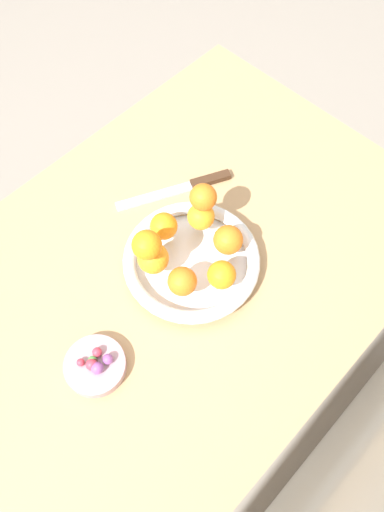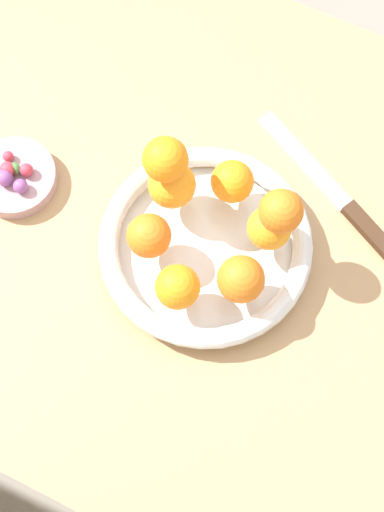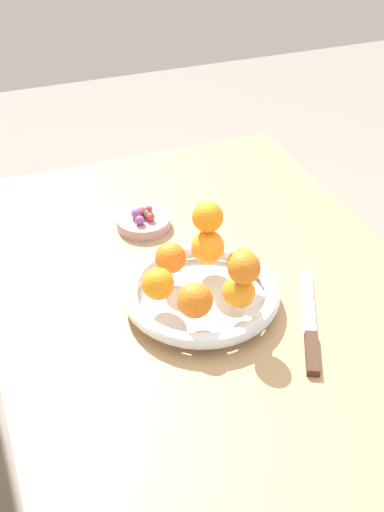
{
  "view_description": "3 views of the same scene",
  "coord_description": "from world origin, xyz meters",
  "px_view_note": "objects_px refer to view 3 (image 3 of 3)",
  "views": [
    {
      "loc": [
        0.31,
        0.35,
        1.63
      ],
      "look_at": [
        0.0,
        0.05,
        0.85
      ],
      "focal_mm": 35.0,
      "sensor_mm": 36.0,
      "label": 1
    },
    {
      "loc": [
        -0.16,
        0.35,
        1.69
      ],
      "look_at": [
        -0.02,
        0.06,
        0.81
      ],
      "focal_mm": 55.0,
      "sensor_mm": 36.0,
      "label": 2
    },
    {
      "loc": [
        -0.81,
        0.35,
        1.47
      ],
      "look_at": [
        0.0,
        0.03,
        0.83
      ],
      "focal_mm": 45.0,
      "sensor_mm": 36.0,
      "label": 3
    }
  ],
  "objects_px": {
    "candy_ball_2": "(142,212)",
    "candy_ball_6": "(145,214)",
    "orange_0": "(158,284)",
    "orange_5": "(170,258)",
    "orange_6": "(208,217)",
    "orange_2": "(239,292)",
    "orange_3": "(242,264)",
    "fruit_bowl": "(201,294)",
    "candy_ball_3": "(140,220)",
    "candy_ball_5": "(150,217)",
    "candy_ball_4": "(144,213)",
    "orange_1": "(195,300)",
    "dining_table": "(210,329)",
    "orange_7": "(244,268)",
    "candy_dish": "(144,222)",
    "knife": "(310,328)",
    "orange_4": "(208,247)",
    "candy_ball_1": "(149,209)",
    "candy_ball_0": "(137,214)"
  },
  "relations": [
    {
      "from": "fruit_bowl",
      "to": "orange_4",
      "type": "xyz_separation_m",
      "value": [
        0.06,
        -0.04,
        0.05
      ]
    },
    {
      "from": "candy_ball_6",
      "to": "knife",
      "type": "relative_size",
      "value": 0.07
    },
    {
      "from": "orange_4",
      "to": "candy_ball_4",
      "type": "xyz_separation_m",
      "value": [
        0.21,
        0.06,
        -0.04
      ]
    },
    {
      "from": "candy_dish",
      "to": "candy_ball_1",
      "type": "height_order",
      "value": "candy_ball_1"
    },
    {
      "from": "orange_0",
      "to": "orange_4",
      "type": "bearing_deg",
      "value": -60.77
    },
    {
      "from": "candy_ball_5",
      "to": "orange_7",
      "type": "bearing_deg",
      "value": -171.11
    },
    {
      "from": "candy_ball_2",
      "to": "candy_ball_6",
      "type": "bearing_deg",
      "value": -138.76
    },
    {
      "from": "candy_ball_0",
      "to": "orange_4",
      "type": "bearing_deg",
      "value": -161.24
    },
    {
      "from": "orange_7",
      "to": "candy_ball_4",
      "type": "distance_m",
      "value": 0.36
    },
    {
      "from": "orange_1",
      "to": "candy_ball_2",
      "type": "xyz_separation_m",
      "value": [
        0.34,
        -0.02,
        -0.04
      ]
    },
    {
      "from": "dining_table",
      "to": "orange_7",
      "type": "height_order",
      "value": "orange_7"
    },
    {
      "from": "orange_2",
      "to": "orange_3",
      "type": "relative_size",
      "value": 1.01
    },
    {
      "from": "orange_6",
      "to": "orange_2",
      "type": "bearing_deg",
      "value": 179.42
    },
    {
      "from": "candy_dish",
      "to": "knife",
      "type": "bearing_deg",
      "value": -157.58
    },
    {
      "from": "orange_2",
      "to": "orange_1",
      "type": "bearing_deg",
      "value": 87.19
    },
    {
      "from": "candy_ball_2",
      "to": "candy_ball_3",
      "type": "distance_m",
      "value": 0.03
    },
    {
      "from": "fruit_bowl",
      "to": "candy_ball_6",
      "type": "distance_m",
      "value": 0.27
    },
    {
      "from": "orange_6",
      "to": "candy_dish",
      "type": "bearing_deg",
      "value": 16.79
    },
    {
      "from": "candy_ball_0",
      "to": "knife",
      "type": "height_order",
      "value": "candy_ball_0"
    },
    {
      "from": "orange_0",
      "to": "candy_ball_2",
      "type": "bearing_deg",
      "value": -11.71
    },
    {
      "from": "candy_ball_5",
      "to": "orange_5",
      "type": "bearing_deg",
      "value": 172.8
    },
    {
      "from": "candy_ball_0",
      "to": "orange_2",
      "type": "bearing_deg",
      "value": -168.13
    },
    {
      "from": "orange_3",
      "to": "candy_ball_4",
      "type": "distance_m",
      "value": 0.29
    },
    {
      "from": "orange_6",
      "to": "candy_ball_2",
      "type": "bearing_deg",
      "value": 16.64
    },
    {
      "from": "fruit_bowl",
      "to": "candy_ball_5",
      "type": "distance_m",
      "value": 0.25
    },
    {
      "from": "candy_ball_2",
      "to": "orange_3",
      "type": "bearing_deg",
      "value": -160.78
    },
    {
      "from": "candy_ball_4",
      "to": "orange_1",
      "type": "bearing_deg",
      "value": 176.82
    },
    {
      "from": "orange_6",
      "to": "candy_ball_6",
      "type": "relative_size",
      "value": 3.3
    },
    {
      "from": "knife",
      "to": "fruit_bowl",
      "type": "bearing_deg",
      "value": 48.68
    },
    {
      "from": "candy_ball_3",
      "to": "candy_ball_5",
      "type": "relative_size",
      "value": 1.08
    },
    {
      "from": "candy_dish",
      "to": "orange_0",
      "type": "height_order",
      "value": "orange_0"
    },
    {
      "from": "orange_7",
      "to": "candy_ball_3",
      "type": "bearing_deg",
      "value": 13.05
    },
    {
      "from": "orange_3",
      "to": "candy_ball_5",
      "type": "distance_m",
      "value": 0.27
    },
    {
      "from": "orange_5",
      "to": "candy_ball_1",
      "type": "xyz_separation_m",
      "value": [
        0.22,
        -0.03,
        -0.04
      ]
    },
    {
      "from": "fruit_bowl",
      "to": "orange_3",
      "type": "height_order",
      "value": "orange_3"
    },
    {
      "from": "candy_ball_2",
      "to": "orange_4",
      "type": "bearing_deg",
      "value": -164.52
    },
    {
      "from": "candy_ball_2",
      "to": "candy_ball_4",
      "type": "height_order",
      "value": "candy_ball_2"
    },
    {
      "from": "orange_0",
      "to": "orange_5",
      "type": "distance_m",
      "value": 0.07
    },
    {
      "from": "knife",
      "to": "candy_ball_2",
      "type": "bearing_deg",
      "value": 22.29
    },
    {
      "from": "candy_ball_3",
      "to": "orange_1",
      "type": "bearing_deg",
      "value": 179.44
    },
    {
      "from": "candy_ball_1",
      "to": "orange_5",
      "type": "bearing_deg",
      "value": 171.96
    },
    {
      "from": "candy_ball_5",
      "to": "dining_table",
      "type": "bearing_deg",
      "value": -170.73
    },
    {
      "from": "candy_dish",
      "to": "candy_ball_6",
      "type": "xyz_separation_m",
      "value": [
        -0.0,
        -0.0,
        0.02
      ]
    },
    {
      "from": "orange_0",
      "to": "orange_5",
      "type": "bearing_deg",
      "value": -35.68
    },
    {
      "from": "candy_ball_2",
      "to": "candy_ball_3",
      "type": "bearing_deg",
      "value": 153.65
    },
    {
      "from": "orange_2",
      "to": "candy_ball_2",
      "type": "relative_size",
      "value": 2.61
    },
    {
      "from": "orange_5",
      "to": "candy_ball_6",
      "type": "bearing_deg",
      "value": -5.23
    },
    {
      "from": "orange_2",
      "to": "knife",
      "type": "bearing_deg",
      "value": -119.46
    },
    {
      "from": "orange_5",
      "to": "candy_ball_6",
      "type": "xyz_separation_m",
      "value": [
        0.21,
        -0.02,
        -0.04
      ]
    },
    {
      "from": "candy_ball_4",
      "to": "orange_3",
      "type": "bearing_deg",
      "value": -160.96
    }
  ]
}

